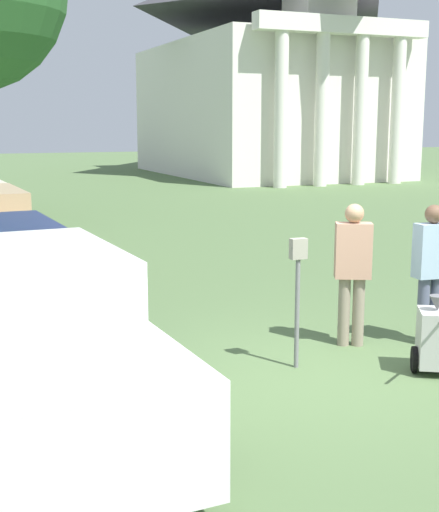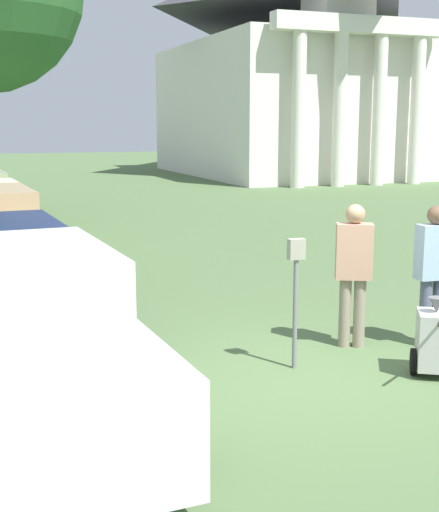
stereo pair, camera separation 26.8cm
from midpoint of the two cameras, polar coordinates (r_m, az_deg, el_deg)
ground_plane at (r=7.74m, az=9.56°, el=-9.35°), size 120.00×120.00×0.00m
parked_car_white at (r=6.59m, az=-14.97°, el=-6.37°), size 2.10×4.97×1.58m
parking_meter at (r=7.62m, az=7.13°, el=-1.86°), size 0.18×0.09×1.42m
person_worker at (r=8.48m, az=11.58°, el=-0.85°), size 0.47×0.38×1.70m
person_supervisor at (r=8.76m, az=17.62°, el=-0.86°), size 0.44×0.26×1.68m
equipment_cart at (r=7.86m, az=17.80°, el=-6.42°), size 0.68×0.95×1.00m
church at (r=37.57m, az=5.52°, el=15.36°), size 9.69×15.19×20.69m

